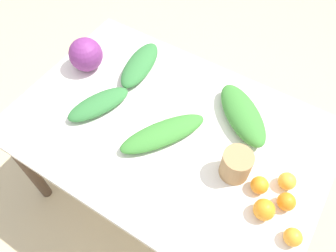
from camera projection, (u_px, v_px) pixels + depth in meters
ground_plane at (168, 192)px, 2.04m from camera, size 8.00×8.00×0.00m
dining_table at (168, 139)px, 1.53m from camera, size 1.39×0.93×0.71m
cabbage_purple at (86, 54)px, 1.60m from camera, size 0.17×0.17×0.17m
paper_bag at (236, 165)px, 1.28m from camera, size 0.12×0.12×0.13m
greens_bunch_scallion at (163, 133)px, 1.40m from camera, size 0.31×0.40×0.06m
greens_bunch_beet_tops at (243, 114)px, 1.44m from camera, size 0.36×0.34×0.09m
greens_bunch_dandelion at (99, 104)px, 1.49m from camera, size 0.23×0.33×0.06m
greens_bunch_chard at (140, 65)px, 1.63m from camera, size 0.17×0.34×0.07m
orange_0 at (286, 202)px, 1.23m from camera, size 0.07×0.07×0.07m
orange_1 at (264, 210)px, 1.20m from camera, size 0.08×0.08×0.08m
orange_2 at (260, 185)px, 1.26m from camera, size 0.07×0.07×0.07m
orange_3 at (293, 237)px, 1.15m from camera, size 0.07×0.07×0.07m
orange_4 at (287, 181)px, 1.27m from camera, size 0.07×0.07×0.07m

